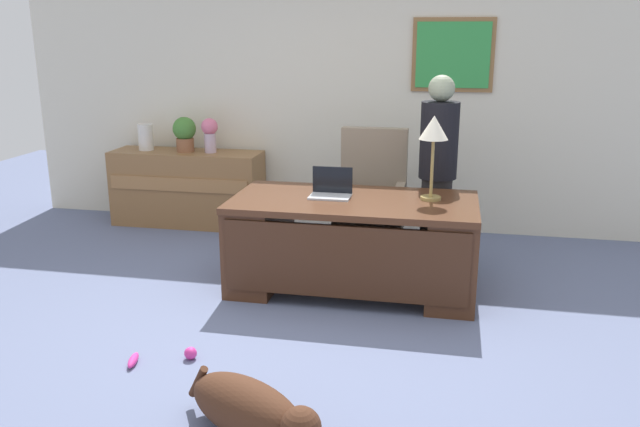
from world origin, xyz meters
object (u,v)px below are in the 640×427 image
Objects in this scene: armchair at (371,202)px; vase_empty at (146,137)px; desk at (353,241)px; desk_lamp at (434,133)px; vase_with_flowers at (210,133)px; laptop at (331,189)px; person_standing at (438,171)px; dog_toy_ball at (191,353)px; dog_toy_bone at (133,360)px; dog_lying at (251,410)px; credenza at (188,188)px; potted_plant at (185,133)px.

vase_empty is at bearing 166.10° from armchair.
desk is 2.92× the size of desk_lamp.
vase_with_flowers is (-1.72, 1.48, 0.59)m from desk.
laptop is 1.16× the size of vase_empty.
vase_empty is (-3.02, 1.35, -0.33)m from desk_lamp.
person_standing reaches higher than desk.
dog_toy_ball reaches higher than dog_toy_bone.
desk is at bearing -131.64° from person_standing.
person_standing is at bearing -16.78° from armchair.
vase_empty is 3.44× the size of dog_toy_ball.
dog_toy_bone is (-0.95, 0.58, -0.13)m from dog_lying.
armchair is (2.03, -0.61, 0.11)m from credenza.
desk_lamp is (-0.03, -0.56, 0.40)m from person_standing.
dog_toy_ball is (1.17, -2.83, -0.35)m from credenza.
dog_toy_ball is at bearing -133.49° from desk_lamp.
armchair is 1.92m from vase_with_flowers.
person_standing is at bearing 54.83° from dog_toy_ball.
laptop is (1.81, -1.40, 0.40)m from credenza.
armchair is at bearing 74.03° from laptop.
dog_lying is (-0.20, -2.05, -0.25)m from desk.
person_standing reaches higher than credenza.
person_standing is at bearing 37.15° from laptop.
vase_empty is (-2.47, 0.61, 0.42)m from armchair.
vase_with_flowers is at bearing 113.33° from dog_lying.
vase_with_flowers reaches higher than dog_toy_ball.
dog_lying is at bearing -57.64° from vase_empty.
potted_plant is at bearing 116.99° from dog_lying.
credenza reaches higher than dog_lying.
vase_empty reaches higher than laptop.
person_standing is 0.69m from desk_lamp.
vase_with_flowers is at bearing 101.00° from dog_toy_bone.
vase_empty is (-2.44, 1.48, 0.52)m from desk.
dog_lying is at bearing -90.20° from laptop.
laptop is 0.49× the size of desk_lamp.
person_standing is (0.62, 0.69, 0.45)m from desk.
potted_plant reaches higher than dog_toy_ball.
credenza reaches higher than dog_toy_ball.
vase_empty is at bearing 180.00° from vase_with_flowers.
armchair is at bearing -19.21° from vase_with_flowers.
vase_with_flowers is (-1.76, 0.61, 0.49)m from armchair.
dog_toy_bone is at bearing -129.09° from person_standing.
potted_plant is 1.96× the size of dog_toy_bone.
person_standing is 4.59× the size of potted_plant.
vase_with_flowers reaches higher than laptop.
laptop is at bearing -176.16° from desk_lamp.
armchair reaches higher than dog_toy_ball.
desk_lamp is (0.77, 0.05, 0.46)m from laptop.
dog_toy_ball is at bearing -125.17° from person_standing.
desk_lamp is 2.38m from dog_toy_ball.
potted_plant reaches higher than laptop.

